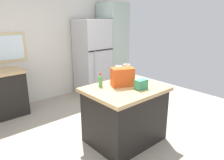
# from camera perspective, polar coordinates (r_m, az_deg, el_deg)

# --- Properties ---
(ground) EXTENTS (6.41, 6.41, 0.00)m
(ground) POSITION_cam_1_polar(r_m,az_deg,el_deg) (3.56, -0.22, -15.71)
(ground) COLOR #9E9384
(back_wall) EXTENTS (5.34, 0.13, 2.57)m
(back_wall) POSITION_cam_1_polar(r_m,az_deg,el_deg) (5.12, -18.57, 8.92)
(back_wall) COLOR silver
(back_wall) RESTS_ON ground
(kitchen_island) EXTENTS (1.14, 0.92, 0.88)m
(kitchen_island) POSITION_cam_1_polar(r_m,az_deg,el_deg) (3.37, 3.39, -9.06)
(kitchen_island) COLOR black
(kitchen_island) RESTS_ON ground
(refrigerator) EXTENTS (0.73, 0.74, 1.83)m
(refrigerator) POSITION_cam_1_polar(r_m,az_deg,el_deg) (5.35, -5.21, 6.02)
(refrigerator) COLOR #B7B7BC
(refrigerator) RESTS_ON ground
(tall_cabinet) EXTENTS (0.56, 0.66, 2.22)m
(tall_cabinet) POSITION_cam_1_polar(r_m,az_deg,el_deg) (5.73, 0.20, 8.78)
(tall_cabinet) COLOR #9EB2A8
(tall_cabinet) RESTS_ON ground
(shopping_bag) EXTENTS (0.38, 0.30, 0.32)m
(shopping_bag) POSITION_cam_1_polar(r_m,az_deg,el_deg) (3.25, 2.81, 0.87)
(shopping_bag) COLOR #DB511E
(shopping_bag) RESTS_ON kitchen_island
(small_box) EXTENTS (0.19, 0.13, 0.14)m
(small_box) POSITION_cam_1_polar(r_m,az_deg,el_deg) (3.14, 7.78, -1.17)
(small_box) COLOR #388E66
(small_box) RESTS_ON kitchen_island
(bottle) EXTENTS (0.06, 0.06, 0.21)m
(bottle) POSITION_cam_1_polar(r_m,az_deg,el_deg) (3.22, -3.09, -0.17)
(bottle) COLOR #4C9956
(bottle) RESTS_ON kitchen_island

